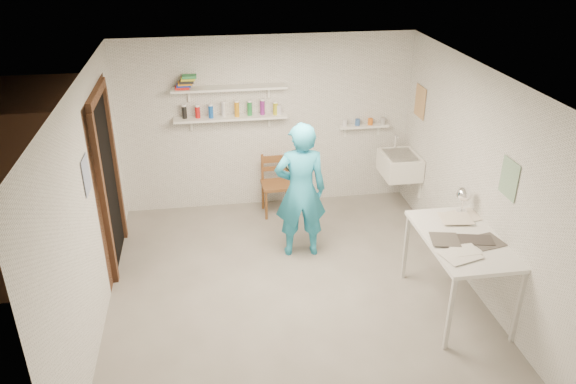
{
  "coord_description": "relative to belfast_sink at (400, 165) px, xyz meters",
  "views": [
    {
      "loc": [
        -0.85,
        -5.02,
        3.74
      ],
      "look_at": [
        0.0,
        0.4,
        1.05
      ],
      "focal_mm": 35.0,
      "sensor_mm": 36.0,
      "label": 1
    }
  ],
  "objects": [
    {
      "name": "floor",
      "position": [
        -1.75,
        -1.7,
        -0.71
      ],
      "size": [
        4.0,
        4.5,
        0.02
      ],
      "primitive_type": "cube",
      "color": "slate",
      "rests_on": "ground"
    },
    {
      "name": "ceiling",
      "position": [
        -1.75,
        -1.7,
        1.71
      ],
      "size": [
        4.0,
        4.5,
        0.02
      ],
      "primitive_type": "cube",
      "color": "silver",
      "rests_on": "wall_back"
    },
    {
      "name": "wall_back",
      "position": [
        -1.75,
        0.56,
        0.5
      ],
      "size": [
        4.0,
        0.02,
        2.4
      ],
      "primitive_type": "cube",
      "color": "silver",
      "rests_on": "ground"
    },
    {
      "name": "wall_front",
      "position": [
        -1.75,
        -3.96,
        0.5
      ],
      "size": [
        4.0,
        0.02,
        2.4
      ],
      "primitive_type": "cube",
      "color": "silver",
      "rests_on": "ground"
    },
    {
      "name": "wall_left",
      "position": [
        -3.76,
        -1.7,
        0.5
      ],
      "size": [
        0.02,
        4.5,
        2.4
      ],
      "primitive_type": "cube",
      "color": "silver",
      "rests_on": "ground"
    },
    {
      "name": "wall_right",
      "position": [
        0.26,
        -1.7,
        0.5
      ],
      "size": [
        0.02,
        4.5,
        2.4
      ],
      "primitive_type": "cube",
      "color": "silver",
      "rests_on": "ground"
    },
    {
      "name": "doorway_recess",
      "position": [
        -3.74,
        -0.65,
        0.3
      ],
      "size": [
        0.02,
        0.9,
        2.0
      ],
      "primitive_type": "cube",
      "color": "black",
      "rests_on": "wall_left"
    },
    {
      "name": "corridor_box",
      "position": [
        -4.45,
        -0.65,
        0.35
      ],
      "size": [
        1.4,
        1.5,
        2.1
      ],
      "primitive_type": "cube",
      "color": "brown",
      "rests_on": "ground"
    },
    {
      "name": "door_lintel",
      "position": [
        -3.72,
        -0.65,
        1.35
      ],
      "size": [
        0.06,
        1.05,
        0.1
      ],
      "primitive_type": "cube",
      "color": "brown",
      "rests_on": "wall_left"
    },
    {
      "name": "door_jamb_near",
      "position": [
        -3.72,
        -1.15,
        0.3
      ],
      "size": [
        0.06,
        0.1,
        2.0
      ],
      "primitive_type": "cube",
      "color": "brown",
      "rests_on": "ground"
    },
    {
      "name": "door_jamb_far",
      "position": [
        -3.72,
        -0.15,
        0.3
      ],
      "size": [
        0.06,
        0.1,
        2.0
      ],
      "primitive_type": "cube",
      "color": "brown",
      "rests_on": "ground"
    },
    {
      "name": "shelf_lower",
      "position": [
        -2.25,
        0.43,
        0.65
      ],
      "size": [
        1.5,
        0.22,
        0.03
      ],
      "primitive_type": "cube",
      "color": "white",
      "rests_on": "wall_back"
    },
    {
      "name": "shelf_upper",
      "position": [
        -2.25,
        0.43,
        1.05
      ],
      "size": [
        1.5,
        0.22,
        0.03
      ],
      "primitive_type": "cube",
      "color": "white",
      "rests_on": "wall_back"
    },
    {
      "name": "ledge_shelf",
      "position": [
        -0.4,
        0.47,
        0.42
      ],
      "size": [
        0.7,
        0.14,
        0.03
      ],
      "primitive_type": "cube",
      "color": "white",
      "rests_on": "wall_back"
    },
    {
      "name": "poster_left",
      "position": [
        -3.74,
        -1.65,
        0.85
      ],
      "size": [
        0.01,
        0.28,
        0.36
      ],
      "primitive_type": "cube",
      "color": "#334C7F",
      "rests_on": "wall_left"
    },
    {
      "name": "poster_right_a",
      "position": [
        0.24,
        0.1,
        0.85
      ],
      "size": [
        0.01,
        0.34,
        0.42
      ],
      "primitive_type": "cube",
      "color": "#995933",
      "rests_on": "wall_right"
    },
    {
      "name": "poster_right_b",
      "position": [
        0.24,
        -2.25,
        0.8
      ],
      "size": [
        0.01,
        0.3,
        0.38
      ],
      "primitive_type": "cube",
      "color": "#3F724C",
      "rests_on": "wall_right"
    },
    {
      "name": "belfast_sink",
      "position": [
        0.0,
        0.0,
        0.0
      ],
      "size": [
        0.48,
        0.6,
        0.3
      ],
      "primitive_type": "cube",
      "color": "white",
      "rests_on": "wall_right"
    },
    {
      "name": "man",
      "position": [
        -1.53,
        -0.88,
        0.15
      ],
      "size": [
        0.63,
        0.43,
        1.69
      ],
      "primitive_type": "imported",
      "rotation": [
        0.0,
        0.0,
        3.1
      ],
      "color": "#269AC1",
      "rests_on": "ground"
    },
    {
      "name": "wall_clock",
      "position": [
        -1.54,
        -0.66,
        0.43
      ],
      "size": [
        0.31,
        0.05,
        0.3
      ],
      "primitive_type": "cylinder",
      "rotation": [
        1.57,
        0.0,
        -0.04
      ],
      "color": "#F0ECA4",
      "rests_on": "man"
    },
    {
      "name": "wooden_chair",
      "position": [
        -1.68,
        0.19,
        -0.27
      ],
      "size": [
        0.41,
        0.39,
        0.86
      ],
      "primitive_type": "cube",
      "rotation": [
        0.0,
        0.0,
        0.03
      ],
      "color": "brown",
      "rests_on": "ground"
    },
    {
      "name": "work_table",
      "position": [
        -0.11,
        -2.21,
        -0.27
      ],
      "size": [
        0.77,
        1.28,
        0.86
      ],
      "primitive_type": "cube",
      "color": "silver",
      "rests_on": "ground"
    },
    {
      "name": "desk_lamp",
      "position": [
        0.1,
        -1.69,
        0.38
      ],
      "size": [
        0.16,
        0.16,
        0.16
      ],
      "primitive_type": "sphere",
      "color": "white",
      "rests_on": "work_table"
    },
    {
      "name": "spray_cans",
      "position": [
        -2.25,
        0.43,
        0.75
      ],
      "size": [
        1.29,
        0.06,
        0.17
      ],
      "color": "black",
      "rests_on": "shelf_lower"
    },
    {
      "name": "book_stack",
      "position": [
        -2.8,
        0.43,
        1.15
      ],
      "size": [
        0.28,
        0.14,
        0.17
      ],
      "color": "red",
      "rests_on": "shelf_upper"
    },
    {
      "name": "ledge_pots",
      "position": [
        -0.4,
        0.47,
        0.48
      ],
      "size": [
        0.48,
        0.07,
        0.09
      ],
      "color": "silver",
      "rests_on": "ledge_shelf"
    },
    {
      "name": "papers",
      "position": [
        -0.11,
        -2.21,
        0.17
      ],
      "size": [
        0.3,
        0.22,
        0.03
      ],
      "color": "silver",
      "rests_on": "work_table"
    }
  ]
}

